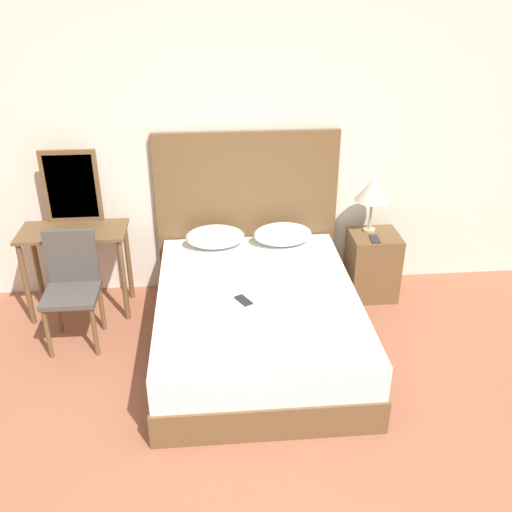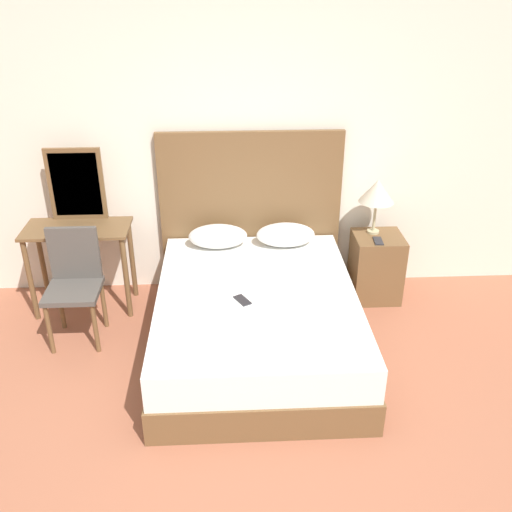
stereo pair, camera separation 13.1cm
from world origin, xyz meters
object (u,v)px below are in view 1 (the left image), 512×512
at_px(phone_on_bed, 243,300).
at_px(vanity_desk, 75,248).
at_px(phone_on_nightstand, 375,239).
at_px(table_lamp, 373,190).
at_px(bed, 257,321).
at_px(chair, 72,281).
at_px(nightstand, 372,265).

relative_size(phone_on_bed, vanity_desk, 0.19).
xyz_separation_m(phone_on_bed, phone_on_nightstand, (1.16, 0.75, 0.08)).
bearing_deg(phone_on_nightstand, table_lamp, 90.65).
bearing_deg(vanity_desk, phone_on_bed, -31.27).
bearing_deg(bed, chair, 168.61).
bearing_deg(bed, table_lamp, 37.68).
xyz_separation_m(bed, vanity_desk, (-1.43, 0.69, 0.34)).
distance_m(phone_on_bed, table_lamp, 1.55).
height_order(nightstand, chair, chair).
xyz_separation_m(bed, table_lamp, (1.05, 0.81, 0.71)).
xyz_separation_m(phone_on_bed, table_lamp, (1.16, 0.92, 0.45)).
distance_m(bed, table_lamp, 1.51).
bearing_deg(chair, phone_on_nightstand, 8.23).
xyz_separation_m(nightstand, table_lamp, (-0.04, 0.08, 0.67)).
bearing_deg(nightstand, bed, -146.01).
relative_size(bed, chair, 2.18).
bearing_deg(nightstand, chair, -169.65).
relative_size(table_lamp, phone_on_nightstand, 3.10).
height_order(nightstand, table_lamp, table_lamp).
bearing_deg(vanity_desk, chair, -84.28).
height_order(bed, table_lamp, table_lamp).
height_order(phone_on_bed, phone_on_nightstand, phone_on_nightstand).
relative_size(nightstand, phone_on_nightstand, 3.82).
xyz_separation_m(table_lamp, vanity_desk, (-2.48, -0.12, -0.37)).
bearing_deg(phone_on_nightstand, bed, -148.96).
bearing_deg(chair, bed, -11.39).
height_order(table_lamp, phone_on_nightstand, table_lamp).
bearing_deg(phone_on_nightstand, vanity_desk, 178.69).
distance_m(bed, phone_on_bed, 0.30).
xyz_separation_m(table_lamp, phone_on_nightstand, (0.00, -0.18, -0.37)).
bearing_deg(phone_on_nightstand, chair, -171.77).
relative_size(phone_on_bed, chair, 0.19).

